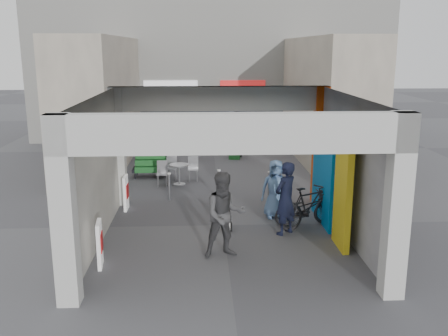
{
  "coord_description": "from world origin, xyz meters",
  "views": [
    {
      "loc": [
        -0.56,
        -12.49,
        4.58
      ],
      "look_at": [
        0.07,
        1.0,
        1.32
      ],
      "focal_mm": 40.0,
      "sensor_mm": 36.0,
      "label": 1
    }
  ],
  "objects_px": {
    "man_with_dog": "(285,198)",
    "bicycle_rear": "(309,207)",
    "cafe_set": "(176,174)",
    "bicycle_front": "(304,209)",
    "man_elderly": "(275,189)",
    "produce_stand": "(151,168)",
    "man_crates": "(236,134)",
    "border_collie": "(227,222)",
    "man_back_turned": "(225,215)",
    "white_van": "(228,131)"
  },
  "relations": [
    {
      "from": "bicycle_rear",
      "to": "produce_stand",
      "type": "bearing_deg",
      "value": 11.54
    },
    {
      "from": "produce_stand",
      "to": "man_crates",
      "type": "relative_size",
      "value": 0.66
    },
    {
      "from": "man_with_dog",
      "to": "bicycle_front",
      "type": "bearing_deg",
      "value": -176.85
    },
    {
      "from": "cafe_set",
      "to": "bicycle_rear",
      "type": "xyz_separation_m",
      "value": [
        3.65,
        -4.67,
        0.26
      ]
    },
    {
      "from": "produce_stand",
      "to": "man_crates",
      "type": "height_order",
      "value": "man_crates"
    },
    {
      "from": "cafe_set",
      "to": "border_collie",
      "type": "relative_size",
      "value": 2.35
    },
    {
      "from": "produce_stand",
      "to": "man_back_turned",
      "type": "relative_size",
      "value": 0.68
    },
    {
      "from": "man_with_dog",
      "to": "bicycle_rear",
      "type": "distance_m",
      "value": 0.9
    },
    {
      "from": "bicycle_front",
      "to": "white_van",
      "type": "relative_size",
      "value": 0.44
    },
    {
      "from": "man_elderly",
      "to": "bicycle_rear",
      "type": "bearing_deg",
      "value": -47.64
    },
    {
      "from": "border_collie",
      "to": "man_back_turned",
      "type": "xyz_separation_m",
      "value": [
        -0.14,
        -1.58,
        0.74
      ]
    },
    {
      "from": "man_back_turned",
      "to": "man_crates",
      "type": "height_order",
      "value": "man_crates"
    },
    {
      "from": "man_back_turned",
      "to": "white_van",
      "type": "height_order",
      "value": "man_back_turned"
    },
    {
      "from": "border_collie",
      "to": "man_elderly",
      "type": "distance_m",
      "value": 1.8
    },
    {
      "from": "man_back_turned",
      "to": "bicycle_front",
      "type": "distance_m",
      "value": 3.01
    },
    {
      "from": "man_crates",
      "to": "man_with_dog",
      "type": "bearing_deg",
      "value": 116.22
    },
    {
      "from": "produce_stand",
      "to": "man_elderly",
      "type": "xyz_separation_m",
      "value": [
        3.86,
        -4.66,
        0.47
      ]
    },
    {
      "from": "cafe_set",
      "to": "man_back_turned",
      "type": "xyz_separation_m",
      "value": [
        1.38,
        -6.43,
        0.67
      ]
    },
    {
      "from": "man_elderly",
      "to": "man_crates",
      "type": "height_order",
      "value": "man_crates"
    },
    {
      "from": "man_back_turned",
      "to": "man_elderly",
      "type": "bearing_deg",
      "value": 48.04
    },
    {
      "from": "cafe_set",
      "to": "border_collie",
      "type": "bearing_deg",
      "value": -72.57
    },
    {
      "from": "border_collie",
      "to": "man_crates",
      "type": "xyz_separation_m",
      "value": [
        0.87,
        8.88,
        0.77
      ]
    },
    {
      "from": "bicycle_front",
      "to": "man_elderly",
      "type": "bearing_deg",
      "value": 36.18
    },
    {
      "from": "man_elderly",
      "to": "white_van",
      "type": "height_order",
      "value": "man_elderly"
    },
    {
      "from": "produce_stand",
      "to": "man_back_turned",
      "type": "height_order",
      "value": "man_back_turned"
    },
    {
      "from": "produce_stand",
      "to": "bicycle_rear",
      "type": "xyz_separation_m",
      "value": [
        4.62,
        -5.49,
        0.21
      ]
    },
    {
      "from": "man_elderly",
      "to": "white_van",
      "type": "relative_size",
      "value": 0.43
    },
    {
      "from": "white_van",
      "to": "man_crates",
      "type": "bearing_deg",
      "value": 165.22
    },
    {
      "from": "bicycle_rear",
      "to": "man_with_dog",
      "type": "bearing_deg",
      "value": 93.72
    },
    {
      "from": "man_elderly",
      "to": "man_crates",
      "type": "xyz_separation_m",
      "value": [
        -0.51,
        7.87,
        0.19
      ]
    },
    {
      "from": "man_with_dog",
      "to": "man_elderly",
      "type": "height_order",
      "value": "man_with_dog"
    },
    {
      "from": "border_collie",
      "to": "man_with_dog",
      "type": "bearing_deg",
      "value": -14.44
    },
    {
      "from": "cafe_set",
      "to": "bicycle_front",
      "type": "relative_size",
      "value": 0.84
    },
    {
      "from": "produce_stand",
      "to": "man_with_dog",
      "type": "height_order",
      "value": "man_with_dog"
    },
    {
      "from": "man_back_turned",
      "to": "bicycle_rear",
      "type": "xyz_separation_m",
      "value": [
        2.27,
        1.76,
        -0.42
      ]
    },
    {
      "from": "man_with_dog",
      "to": "man_crates",
      "type": "relative_size",
      "value": 0.93
    },
    {
      "from": "man_elderly",
      "to": "bicycle_front",
      "type": "bearing_deg",
      "value": -41.84
    },
    {
      "from": "man_crates",
      "to": "bicycle_rear",
      "type": "relative_size",
      "value": 1.08
    },
    {
      "from": "man_back_turned",
      "to": "bicycle_front",
      "type": "xyz_separation_m",
      "value": [
        2.21,
        1.97,
        -0.54
      ]
    },
    {
      "from": "bicycle_rear",
      "to": "man_elderly",
      "type": "bearing_deg",
      "value": 13.8
    },
    {
      "from": "cafe_set",
      "to": "man_elderly",
      "type": "height_order",
      "value": "man_elderly"
    },
    {
      "from": "white_van",
      "to": "man_elderly",
      "type": "bearing_deg",
      "value": 164.95
    },
    {
      "from": "white_van",
      "to": "man_with_dog",
      "type": "bearing_deg",
      "value": 164.84
    },
    {
      "from": "man_with_dog",
      "to": "man_crates",
      "type": "bearing_deg",
      "value": -128.99
    },
    {
      "from": "produce_stand",
      "to": "border_collie",
      "type": "bearing_deg",
      "value": -84.8
    },
    {
      "from": "produce_stand",
      "to": "man_back_turned",
      "type": "distance_m",
      "value": 7.64
    },
    {
      "from": "man_elderly",
      "to": "bicycle_front",
      "type": "height_order",
      "value": "man_elderly"
    },
    {
      "from": "cafe_set",
      "to": "bicycle_rear",
      "type": "relative_size",
      "value": 0.76
    },
    {
      "from": "cafe_set",
      "to": "bicycle_rear",
      "type": "height_order",
      "value": "bicycle_rear"
    },
    {
      "from": "man_with_dog",
      "to": "man_elderly",
      "type": "xyz_separation_m",
      "value": [
        -0.06,
        1.27,
        -0.12
      ]
    }
  ]
}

